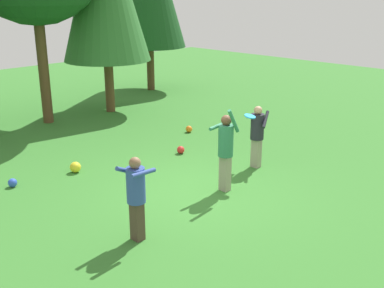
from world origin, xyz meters
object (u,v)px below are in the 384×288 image
(ball_blue, at_px, (13,183))
(ball_orange, at_px, (189,129))
(ball_yellow, at_px, (75,167))
(ball_red, at_px, (181,150))
(frisbee, at_px, (250,116))
(person_thrower, at_px, (226,146))
(person_bystander, at_px, (136,192))
(person_catcher, at_px, (257,132))

(ball_blue, xyz_separation_m, ball_orange, (6.00, 0.18, 0.00))
(ball_yellow, xyz_separation_m, ball_red, (2.85, -0.86, -0.03))
(frisbee, xyz_separation_m, ball_yellow, (-2.67, 3.38, -1.45))
(person_thrower, distance_m, person_bystander, 2.83)
(person_catcher, height_order, ball_orange, person_catcher)
(person_catcher, xyz_separation_m, ball_yellow, (-3.49, 2.99, -0.82))
(person_catcher, distance_m, ball_blue, 6.04)
(person_catcher, height_order, ball_yellow, person_catcher)
(person_thrower, bearing_deg, frisbee, 0.00)
(person_thrower, bearing_deg, person_catcher, 12.19)
(person_bystander, distance_m, ball_yellow, 3.93)
(person_thrower, bearing_deg, ball_yellow, 116.87)
(ball_yellow, bearing_deg, frisbee, -51.70)
(ball_orange, relative_size, ball_red, 1.00)
(ball_red, bearing_deg, ball_yellow, 163.17)
(frisbee, height_order, ball_blue, frisbee)
(person_bystander, height_order, ball_blue, person_bystander)
(person_thrower, distance_m, frisbee, 1.01)
(frisbee, relative_size, ball_orange, 1.56)
(person_catcher, relative_size, frisbee, 4.84)
(person_bystander, bearing_deg, person_thrower, 1.24)
(person_catcher, height_order, frisbee, frisbee)
(person_catcher, relative_size, person_bystander, 1.01)
(frisbee, height_order, ball_orange, frisbee)
(person_bystander, relative_size, frisbee, 4.81)
(ball_orange, bearing_deg, person_thrower, -124.99)
(ball_blue, bearing_deg, person_thrower, -47.54)
(person_catcher, relative_size, ball_orange, 7.58)
(ball_orange, bearing_deg, ball_red, -141.54)
(person_catcher, xyz_separation_m, ball_blue, (-5.02, 3.24, -0.85))
(ball_yellow, height_order, ball_red, ball_yellow)
(person_bystander, height_order, ball_orange, person_bystander)
(ball_blue, relative_size, ball_orange, 0.97)
(person_bystander, xyz_separation_m, ball_blue, (-0.52, 3.95, -0.84))
(frisbee, distance_m, ball_blue, 5.74)
(person_bystander, bearing_deg, ball_orange, 31.86)
(frisbee, bearing_deg, ball_blue, 139.20)
(ball_blue, bearing_deg, frisbee, -40.80)
(person_catcher, distance_m, ball_yellow, 4.67)
(person_bystander, distance_m, ball_blue, 4.08)
(ball_orange, distance_m, ball_red, 2.07)
(person_catcher, xyz_separation_m, person_bystander, (-4.50, -0.71, -0.01))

